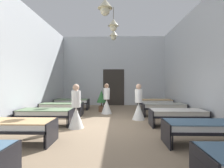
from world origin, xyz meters
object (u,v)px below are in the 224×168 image
Objects in this scene: bed_left_row_1 at (16,126)px; potted_plant at (102,98)px; bed_right_row_3 at (163,106)px; bed_left_row_4 at (72,102)px; bed_right_row_2 at (178,114)px; bed_right_row_4 at (155,102)px; bed_right_row_1 at (204,127)px; nurse_mid_aisle at (76,112)px; bed_left_row_3 at (62,106)px; nurse_near_aisle at (107,103)px; nurse_far_aisle at (139,107)px; bed_left_row_2 at (46,113)px.

bed_left_row_1 is 5.24m from potted_plant.
bed_left_row_4 is (-4.67, 1.90, 0.00)m from bed_right_row_3.
bed_right_row_2 is at bearing -46.08° from potted_plant.
bed_right_row_1 is at bearing -90.00° from bed_right_row_4.
nurse_mid_aisle is (1.18, 1.55, 0.09)m from bed_left_row_1.
bed_left_row_3 and bed_left_row_4 have the same top height.
bed_left_row_1 is 3.80m from bed_left_row_3.
bed_left_row_1 is 1.28× the size of nurse_near_aisle.
nurse_far_aisle reaches higher than bed_left_row_4.
bed_left_row_3 is at bearing 90.00° from bed_left_row_1.
nurse_near_aisle is (-2.63, 2.44, 0.09)m from bed_right_row_2.
bed_left_row_3 is 2.11m from nurse_near_aisle.
bed_left_row_4 is at bearing -109.50° from nurse_far_aisle.
nurse_far_aisle reaches higher than bed_left_row_2.
nurse_mid_aisle is 1.33× the size of potted_plant.
bed_right_row_2 is (4.67, 0.00, 0.00)m from bed_left_row_2.
bed_left_row_3 is at bearing 90.00° from bed_left_row_2.
nurse_far_aisle reaches higher than bed_right_row_3.
bed_left_row_1 and bed_left_row_2 have the same top height.
bed_right_row_4 is (4.67, 5.70, 0.00)m from bed_left_row_1.
bed_right_row_2 and bed_left_row_3 have the same top height.
bed_left_row_3 is at bearing -157.87° from bed_right_row_4.
bed_right_row_2 is 6.02m from bed_left_row_4.
bed_right_row_1 is at bearing 160.85° from nurse_mid_aisle.
bed_right_row_3 is at bearing 127.29° from nurse_near_aisle.
bed_right_row_2 is at bearing 96.03° from nurse_near_aisle.
bed_right_row_1 is 3.83m from nurse_mid_aisle.
bed_left_row_1 and bed_left_row_3 have the same top height.
bed_right_row_3 is (4.67, 1.90, 0.00)m from bed_left_row_2.
bed_right_row_1 is at bearing 41.71° from nurse_far_aisle.
nurse_far_aisle is 1.33× the size of potted_plant.
bed_right_row_1 is 5.04m from bed_left_row_2.
bed_right_row_1 is 7.37m from bed_left_row_4.
bed_left_row_1 is 1.70× the size of potted_plant.
bed_right_row_2 and bed_right_row_3 have the same top height.
bed_right_row_1 is at bearing -50.66° from bed_left_row_4.
bed_left_row_2 is at bearing -119.87° from potted_plant.
potted_plant is at bearing -104.84° from nurse_near_aisle.
bed_left_row_2 is at bearing -11.72° from nurse_mid_aisle.
bed_left_row_2 is 1.00× the size of bed_right_row_3.
nurse_far_aisle is at bearing -145.71° from bed_right_row_3.
bed_right_row_2 is 3.51m from nurse_mid_aisle.
bed_left_row_3 is (-4.67, 1.90, 0.00)m from bed_right_row_2.
bed_left_row_1 is 1.28× the size of nurse_far_aisle.
bed_right_row_2 is 1.00× the size of bed_left_row_4.
bed_left_row_4 is (0.00, 5.70, 0.00)m from bed_left_row_1.
nurse_near_aisle is 0.69m from potted_plant.
bed_left_row_1 is at bearing 23.67° from nurse_near_aisle.
bed_right_row_2 is at bearing -90.00° from bed_right_row_4.
nurse_far_aisle reaches higher than bed_left_row_3.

